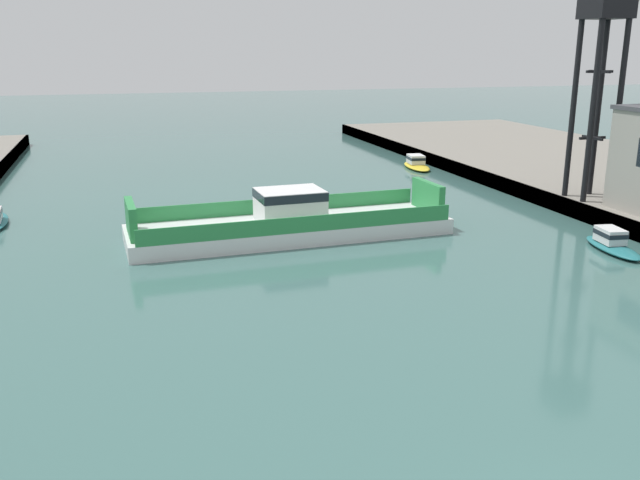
% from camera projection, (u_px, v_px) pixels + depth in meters
% --- Properties ---
extents(chain_ferry, '(23.01, 7.25, 3.43)m').
position_uv_depth(chain_ferry, '(290.00, 222.00, 48.34)').
color(chain_ferry, silver).
rests_on(chain_ferry, ground).
extents(moored_boat_near_left, '(2.69, 5.98, 1.47)m').
position_uv_depth(moored_boat_near_left, '(612.00, 243.00, 45.20)').
color(moored_boat_near_left, '#237075').
rests_on(moored_boat_near_left, ground).
extents(moored_boat_far_right, '(3.04, 6.53, 1.47)m').
position_uv_depth(moored_boat_far_right, '(416.00, 163.00, 76.10)').
color(moored_boat_far_right, yellow).
rests_on(moored_boat_far_right, ground).
extents(crane_tower, '(3.06, 3.06, 16.23)m').
position_uv_depth(crane_tower, '(603.00, 38.00, 51.52)').
color(crane_tower, black).
rests_on(crane_tower, quay_right).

